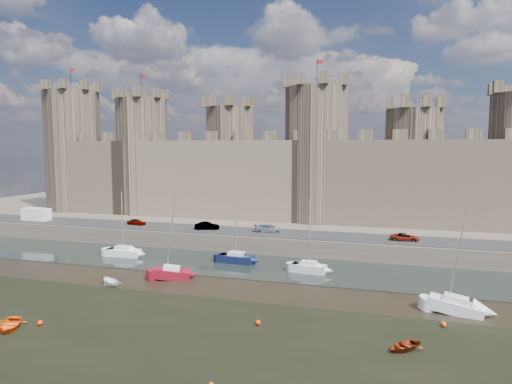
# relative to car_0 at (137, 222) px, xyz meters

# --- Properties ---
(ground) EXTENTS (160.00, 160.00, 0.00)m
(ground) POSITION_rel_car_0_xyz_m (25.35, -34.30, -3.04)
(ground) COLOR black
(ground) RESTS_ON ground
(seaweed_patch) EXTENTS (70.00, 34.00, 0.01)m
(seaweed_patch) POSITION_rel_car_0_xyz_m (25.35, -40.30, -3.04)
(seaweed_patch) COLOR black
(seaweed_patch) RESTS_ON ground
(water_channel) EXTENTS (160.00, 12.00, 0.08)m
(water_channel) POSITION_rel_car_0_xyz_m (25.35, -10.30, -3.00)
(water_channel) COLOR black
(water_channel) RESTS_ON ground
(quay) EXTENTS (160.00, 60.00, 2.50)m
(quay) POSITION_rel_car_0_xyz_m (25.35, 25.70, -1.79)
(quay) COLOR #4C443A
(quay) RESTS_ON ground
(road) EXTENTS (160.00, 7.00, 0.10)m
(road) POSITION_rel_car_0_xyz_m (25.35, -0.30, -0.49)
(road) COLOR black
(road) RESTS_ON quay
(castle) EXTENTS (108.50, 11.00, 29.00)m
(castle) POSITION_rel_car_0_xyz_m (24.71, 13.70, 8.63)
(castle) COLOR #42382B
(castle) RESTS_ON quay
(car_0) EXTENTS (3.29, 1.59, 1.08)m
(car_0) POSITION_rel_car_0_xyz_m (0.00, 0.00, 0.00)
(car_0) COLOR gray
(car_0) RESTS_ON quay
(car_1) EXTENTS (4.04, 2.44, 1.26)m
(car_1) POSITION_rel_car_0_xyz_m (12.77, -0.61, 0.09)
(car_1) COLOR gray
(car_1) RESTS_ON quay
(car_2) EXTENTS (4.56, 2.49, 1.25)m
(car_2) POSITION_rel_car_0_xyz_m (22.50, 0.21, 0.09)
(car_2) COLOR gray
(car_2) RESTS_ON quay
(car_3) EXTENTS (3.86, 1.88, 1.06)m
(car_3) POSITION_rel_car_0_xyz_m (42.02, -0.64, -0.01)
(car_3) COLOR gray
(car_3) RESTS_ON quay
(van) EXTENTS (5.11, 2.25, 2.19)m
(van) POSITION_rel_car_0_xyz_m (-19.39, -0.80, 0.55)
(van) COLOR white
(van) RESTS_ON quay
(sailboat_0) EXTENTS (4.90, 2.00, 9.09)m
(sailboat_0) POSITION_rel_car_0_xyz_m (4.24, -10.58, -2.31)
(sailboat_0) COLOR silver
(sailboat_0) RESTS_ON ground
(sailboat_1) EXTENTS (4.73, 2.08, 9.28)m
(sailboat_1) POSITION_rel_car_0_xyz_m (20.65, -9.51, -2.29)
(sailboat_1) COLOR #0E1532
(sailboat_1) RESTS_ON ground
(sailboat_2) EXTENTS (4.35, 2.09, 9.05)m
(sailboat_2) POSITION_rel_car_0_xyz_m (30.69, -11.37, -2.29)
(sailboat_2) COLOR silver
(sailboat_2) RESTS_ON ground
(sailboat_4) EXTENTS (4.57, 3.05, 9.97)m
(sailboat_4) POSITION_rel_car_0_xyz_m (15.78, -18.44, -2.31)
(sailboat_4) COLOR maroon
(sailboat_4) RESTS_ON ground
(sailboat_5) EXTENTS (5.03, 2.66, 10.32)m
(sailboat_5) POSITION_rel_car_0_xyz_m (46.12, -20.87, -2.30)
(sailboat_5) COLOR silver
(sailboat_5) RESTS_ON ground
(dinghy_0) EXTENTS (3.67, 4.04, 0.69)m
(dinghy_0) POSITION_rel_car_0_xyz_m (9.37, -35.70, -2.70)
(dinghy_0) COLOR #EA530D
(dinghy_0) RESTS_ON ground
(dinghy_4) EXTENTS (3.44, 3.44, 0.59)m
(dinghy_4) POSITION_rel_car_0_xyz_m (41.31, -30.34, -2.75)
(dinghy_4) COLOR maroon
(dinghy_4) RESTS_ON ground
(dinghy_6) EXTENTS (3.65, 3.43, 0.62)m
(dinghy_6) POSITION_rel_car_0_xyz_m (10.14, -22.30, -2.73)
(dinghy_6) COLOR white
(dinghy_6) RESTS_ON ground
(buoy_0) EXTENTS (0.46, 0.46, 0.46)m
(buoy_0) POSITION_rel_car_0_xyz_m (11.27, -34.32, -2.81)
(buoy_0) COLOR #FD240B
(buoy_0) RESTS_ON ground
(buoy_1) EXTENTS (0.49, 0.49, 0.49)m
(buoy_1) POSITION_rel_car_0_xyz_m (29.34, -28.88, -2.80)
(buoy_1) COLOR red
(buoy_1) RESTS_ON ground
(buoy_3) EXTENTS (0.48, 0.48, 0.48)m
(buoy_3) POSITION_rel_car_0_xyz_m (44.71, -24.66, -2.80)
(buoy_3) COLOR #F8460B
(buoy_3) RESTS_ON ground
(buoy_4) EXTENTS (0.50, 0.50, 0.50)m
(buoy_4) POSITION_rel_car_0_xyz_m (9.40, -36.14, -2.79)
(buoy_4) COLOR #ED400A
(buoy_4) RESTS_ON ground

